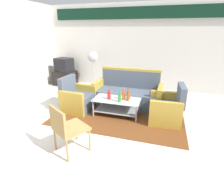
{
  "coord_description": "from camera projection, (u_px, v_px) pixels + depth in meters",
  "views": [
    {
      "loc": [
        0.95,
        -3.0,
        1.96
      ],
      "look_at": [
        -0.17,
        0.69,
        0.65
      ],
      "focal_mm": 28.18,
      "sensor_mm": 36.0,
      "label": 1
    }
  ],
  "objects": [
    {
      "name": "couch",
      "position": [
        128.0,
        94.0,
        4.75
      ],
      "size": [
        1.82,
        0.78,
        0.96
      ],
      "rotation": [
        0.0,
        0.0,
        3.12
      ],
      "color": "#4C5666",
      "rests_on": "rug"
    },
    {
      "name": "armchair_right",
      "position": [
        166.0,
        109.0,
        3.91
      ],
      "size": [
        0.74,
        0.8,
        0.85
      ],
      "rotation": [
        0.0,
        0.0,
        1.63
      ],
      "color": "#4C5666",
      "rests_on": "rug"
    },
    {
      "name": "bottle_orange",
      "position": [
        124.0,
        95.0,
        4.08
      ],
      "size": [
        0.07,
        0.07,
        0.29
      ],
      "color": "#D85919",
      "rests_on": "coffee_table"
    },
    {
      "name": "cup",
      "position": [
        128.0,
        97.0,
        4.17
      ],
      "size": [
        0.08,
        0.08,
        0.1
      ],
      "primitive_type": "cylinder",
      "color": "red",
      "rests_on": "coffee_table"
    },
    {
      "name": "bottle_red",
      "position": [
        109.0,
        95.0,
        4.12
      ],
      "size": [
        0.08,
        0.08,
        0.24
      ],
      "color": "red",
      "rests_on": "coffee_table"
    },
    {
      "name": "television",
      "position": [
        64.0,
        65.0,
        6.37
      ],
      "size": [
        0.69,
        0.58,
        0.48
      ],
      "rotation": [
        0.0,
        0.0,
        2.88
      ],
      "color": "black",
      "rests_on": "tv_stand"
    },
    {
      "name": "bottle_green",
      "position": [
        120.0,
        98.0,
        3.97
      ],
      "size": [
        0.07,
        0.07,
        0.25
      ],
      "color": "#2D8C38",
      "rests_on": "coffee_table"
    },
    {
      "name": "pedestal_fan",
      "position": [
        93.0,
        59.0,
        6.03
      ],
      "size": [
        0.36,
        0.36,
        1.27
      ],
      "color": "#2D2D33",
      "rests_on": "ground"
    },
    {
      "name": "rug",
      "position": [
        119.0,
        114.0,
        4.32
      ],
      "size": [
        3.0,
        2.0,
        0.01
      ],
      "primitive_type": "cube",
      "color": "brown",
      "rests_on": "ground"
    },
    {
      "name": "armchair_left",
      "position": [
        77.0,
        99.0,
        4.47
      ],
      "size": [
        0.75,
        0.81,
        0.85
      ],
      "rotation": [
        0.0,
        0.0,
        -1.65
      ],
      "color": "#4C5666",
      "rests_on": "rug"
    },
    {
      "name": "wall_back",
      "position": [
        137.0,
        45.0,
        5.9
      ],
      "size": [
        6.52,
        0.19,
        2.8
      ],
      "color": "silver",
      "rests_on": "ground"
    },
    {
      "name": "ground_plane",
      "position": [
        110.0,
        130.0,
        3.61
      ],
      "size": [
        14.0,
        14.0,
        0.0
      ],
      "primitive_type": "plane",
      "color": "beige"
    },
    {
      "name": "wicker_chair",
      "position": [
        66.0,
        126.0,
        2.82
      ],
      "size": [
        0.66,
        0.66,
        0.84
      ],
      "rotation": [
        0.0,
        0.0,
        -0.54
      ],
      "color": "#AD844C",
      "rests_on": "ground"
    },
    {
      "name": "bottle_brown",
      "position": [
        128.0,
        96.0,
        4.03
      ],
      "size": [
        0.07,
        0.07,
        0.31
      ],
      "color": "brown",
      "rests_on": "coffee_table"
    },
    {
      "name": "tv_stand",
      "position": [
        65.0,
        78.0,
        6.53
      ],
      "size": [
        0.8,
        0.5,
        0.52
      ],
      "primitive_type": "cube",
      "color": "black",
      "rests_on": "ground"
    },
    {
      "name": "coffee_table",
      "position": [
        117.0,
        104.0,
        4.2
      ],
      "size": [
        1.1,
        0.6,
        0.4
      ],
      "color": "silver",
      "rests_on": "rug"
    }
  ]
}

